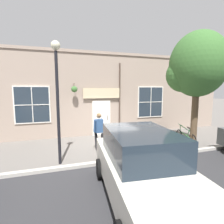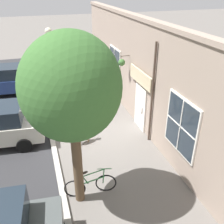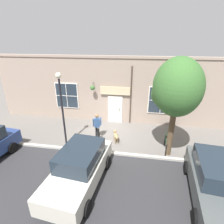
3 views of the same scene
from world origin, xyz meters
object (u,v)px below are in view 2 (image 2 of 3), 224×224
(dog_on_leash, at_px, (84,134))
(street_lamp, at_px, (52,60))
(street_tree_by_curb, at_px, (74,91))
(parked_car_nearest_curb, at_px, (8,80))
(leaning_bicycle, at_px, (91,185))
(pedestrian_walking, at_px, (82,108))

(dog_on_leash, xyz_separation_m, street_lamp, (0.82, -2.99, 2.50))
(street_tree_by_curb, height_order, parked_car_nearest_curb, street_tree_by_curb)
(leaning_bicycle, bearing_deg, dog_on_leash, -98.22)
(street_tree_by_curb, relative_size, parked_car_nearest_curb, 1.20)
(pedestrian_walking, bearing_deg, street_tree_by_curb, 77.42)
(dog_on_leash, relative_size, parked_car_nearest_curb, 0.24)
(pedestrian_walking, height_order, street_tree_by_curb, street_tree_by_curb)
(street_tree_by_curb, xyz_separation_m, parked_car_nearest_curb, (2.56, -9.71, -2.90))
(parked_car_nearest_curb, distance_m, street_lamp, 4.90)
(leaning_bicycle, height_order, street_lamp, street_lamp)
(dog_on_leash, relative_size, leaning_bicycle, 0.62)
(dog_on_leash, height_order, street_tree_by_curb, street_tree_by_curb)
(parked_car_nearest_curb, height_order, street_lamp, street_lamp)
(pedestrian_walking, bearing_deg, parked_car_nearest_curb, -57.07)
(dog_on_leash, bearing_deg, street_tree_by_curb, 76.08)
(pedestrian_walking, relative_size, parked_car_nearest_curb, 0.39)
(leaning_bicycle, bearing_deg, street_lamp, -86.36)
(street_tree_by_curb, distance_m, parked_car_nearest_curb, 10.45)
(pedestrian_walking, distance_m, leaning_bicycle, 4.35)
(pedestrian_walking, xyz_separation_m, leaning_bicycle, (0.64, 4.25, -0.66))
(leaning_bicycle, xyz_separation_m, parked_car_nearest_curb, (2.88, -9.68, 0.50))
(pedestrian_walking, xyz_separation_m, street_lamp, (1.02, -1.75, 1.90))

